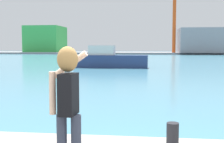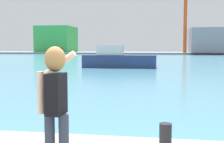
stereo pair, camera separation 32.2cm
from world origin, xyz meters
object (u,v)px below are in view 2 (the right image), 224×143
(person_photographer, at_px, (56,96))
(warehouse_right, at_px, (213,40))
(boat_moored, at_px, (118,60))
(warehouse_left, at_px, (57,39))
(port_crane, at_px, (191,15))
(harbor_bollard, at_px, (165,136))

(person_photographer, relative_size, warehouse_right, 0.13)
(person_photographer, xyz_separation_m, boat_moored, (-3.09, 27.86, -0.71))
(boat_moored, relative_size, warehouse_left, 0.63)
(warehouse_left, relative_size, port_crane, 0.74)
(person_photographer, xyz_separation_m, warehouse_left, (-33.04, 92.82, 3.16))
(person_photographer, relative_size, boat_moored, 0.22)
(warehouse_right, bearing_deg, boat_moored, -108.51)
(boat_moored, distance_m, warehouse_left, 71.64)
(warehouse_left, relative_size, warehouse_right, 0.95)
(harbor_bollard, xyz_separation_m, port_crane, (8.29, 82.06, 10.41))
(harbor_bollard, distance_m, warehouse_right, 86.56)
(warehouse_left, height_order, warehouse_right, warehouse_left)
(person_photographer, xyz_separation_m, harbor_bollard, (1.50, 1.26, -0.85))
(warehouse_left, bearing_deg, port_crane, -12.51)
(boat_moored, xyz_separation_m, warehouse_right, (19.62, 58.59, 3.16))
(boat_moored, relative_size, warehouse_right, 0.60)
(warehouse_left, distance_m, warehouse_right, 49.98)
(boat_moored, bearing_deg, port_crane, 78.60)
(boat_moored, height_order, port_crane, port_crane)
(harbor_bollard, relative_size, warehouse_left, 0.03)
(person_photographer, height_order, warehouse_right, warehouse_right)
(person_photographer, height_order, boat_moored, boat_moored)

